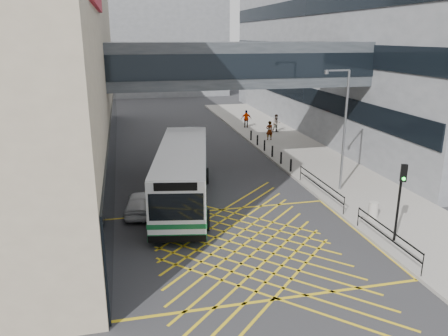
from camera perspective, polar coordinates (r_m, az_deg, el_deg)
ground at (r=20.73m, az=2.52°, el=-10.05°), size 120.00×120.00×0.00m
building_right at (r=50.88m, az=22.74°, el=16.31°), size 24.09×44.00×20.00m
building_far at (r=77.86m, az=-11.21°, el=16.27°), size 28.00×16.00×18.00m
skybridge at (r=30.92m, az=2.14°, el=13.36°), size 20.00×4.10×3.00m
pavement at (r=36.86m, az=9.84°, el=1.99°), size 6.00×54.00×0.16m
box_junction at (r=20.73m, az=2.52°, el=-10.04°), size 12.00×9.00×0.01m
bus at (r=25.35m, az=-5.38°, el=-0.66°), size 4.86×12.14×3.32m
car_white at (r=24.48m, az=-10.92°, el=-4.44°), size 2.19×4.08×1.23m
car_dark at (r=38.59m, az=-5.66°, el=3.77°), size 3.26×4.79×1.40m
car_silver at (r=41.40m, az=-4.37°, el=4.69°), size 2.31×4.59×1.38m
traffic_light at (r=21.32m, az=22.08°, el=-2.90°), size 0.30×0.45×3.78m
street_lamp at (r=27.28m, az=15.23°, el=5.66°), size 1.67×0.27×7.37m
litter_bin at (r=24.44m, az=18.93°, el=-5.18°), size 0.49×0.49×0.86m
kerb_railings at (r=24.09m, az=15.68°, el=-4.46°), size 0.05×12.54×1.00m
bollards at (r=35.77m, az=5.81°, el=2.58°), size 0.14×10.14×0.90m
pedestrian_a at (r=40.55m, az=5.95°, el=4.89°), size 0.70×0.50×1.76m
pedestrian_b at (r=43.98m, az=6.88°, el=5.81°), size 0.92×0.59×1.78m
pedestrian_c at (r=46.00m, az=2.94°, el=6.42°), size 1.15×0.70×1.82m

